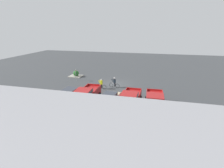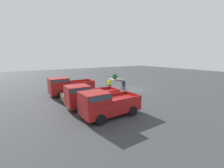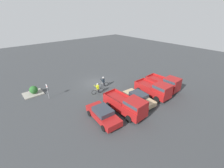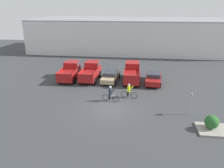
# 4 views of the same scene
# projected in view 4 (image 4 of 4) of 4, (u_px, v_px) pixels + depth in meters

# --- Properties ---
(ground_plane) EXTENTS (80.00, 80.00, 0.00)m
(ground_plane) POSITION_uv_depth(u_px,v_px,m) (110.00, 109.00, 21.32)
(ground_plane) COLOR #383A3D
(warehouse_building) EXTENTS (40.32, 14.92, 6.72)m
(warehouse_building) POSITION_uv_depth(u_px,v_px,m) (128.00, 35.00, 47.58)
(warehouse_building) COLOR silver
(warehouse_building) RESTS_ON ground_plane
(pickup_truck_0) EXTENTS (2.35, 4.87, 2.16)m
(pickup_truck_0) POSITION_uv_depth(u_px,v_px,m) (70.00, 71.00, 29.71)
(pickup_truck_0) COLOR maroon
(pickup_truck_0) RESTS_ON ground_plane
(pickup_truck_1) EXTENTS (2.35, 5.00, 2.20)m
(pickup_truck_1) POSITION_uv_depth(u_px,v_px,m) (91.00, 71.00, 29.60)
(pickup_truck_1) COLOR maroon
(pickup_truck_1) RESTS_ON ground_plane
(sedan_0) EXTENTS (2.25, 4.65, 1.32)m
(sedan_0) POSITION_uv_depth(u_px,v_px,m) (111.00, 76.00, 28.96)
(sedan_0) COLOR tan
(sedan_0) RESTS_ON ground_plane
(pickup_truck_2) EXTENTS (2.28, 5.42, 2.23)m
(pickup_truck_2) POSITION_uv_depth(u_px,v_px,m) (132.00, 72.00, 29.08)
(pickup_truck_2) COLOR maroon
(pickup_truck_2) RESTS_ON ground_plane
(sedan_1) EXTENTS (2.29, 4.72, 1.43)m
(sedan_1) POSITION_uv_depth(u_px,v_px,m) (154.00, 78.00, 28.14)
(sedan_1) COLOR maroon
(sedan_1) RESTS_ON ground_plane
(cyclist_0) EXTENTS (1.78, 0.54, 1.64)m
(cyclist_0) POSITION_uv_depth(u_px,v_px,m) (129.00, 91.00, 23.71)
(cyclist_0) COLOR black
(cyclist_0) RESTS_ON ground_plane
(cyclist_1) EXTENTS (1.79, 0.54, 1.72)m
(cyclist_1) POSITION_uv_depth(u_px,v_px,m) (110.00, 94.00, 22.87)
(cyclist_1) COLOR black
(cyclist_1) RESTS_ON ground_plane
(fire_lane_sign) EXTENTS (0.08, 0.30, 2.21)m
(fire_lane_sign) POSITION_uv_depth(u_px,v_px,m) (191.00, 101.00, 19.92)
(fire_lane_sign) COLOR #9E9EA3
(fire_lane_sign) RESTS_ON ground_plane
(curb_island) EXTENTS (2.53, 2.10, 0.15)m
(curb_island) POSITION_uv_depth(u_px,v_px,m) (213.00, 130.00, 17.73)
(curb_island) COLOR gray
(curb_island) RESTS_ON ground_plane
(shrub) EXTENTS (1.12, 1.12, 1.12)m
(shrub) POSITION_uv_depth(u_px,v_px,m) (212.00, 122.00, 17.66)
(shrub) COLOR #286028
(shrub) RESTS_ON curb_island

